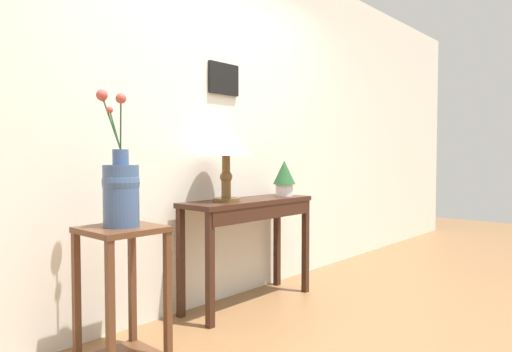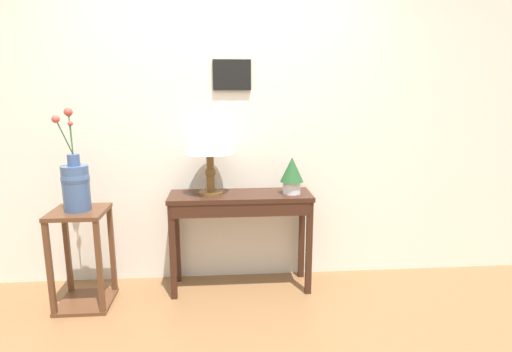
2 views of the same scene
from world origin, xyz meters
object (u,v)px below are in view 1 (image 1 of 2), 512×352
Objects in this scene: flower_vase_tall at (121,187)px; pedestal_stand_left at (122,296)px; potted_plant_on_console at (284,176)px; table_lamp at (226,144)px; console_table at (250,217)px.

pedestal_stand_left is at bearing -42.80° from flower_vase_tall.
table_lamp is at bearing 177.72° from potted_plant_on_console.
console_table is 3.86× the size of potted_plant_on_console.
table_lamp is 0.99m from flower_vase_tall.
pedestal_stand_left is at bearing -172.33° from console_table.
flower_vase_tall is at bearing -169.28° from table_lamp.
potted_plant_on_console reaches higher than console_table.
pedestal_stand_left is (-1.56, -0.15, -0.58)m from potted_plant_on_console.
flower_vase_tall is (-0.94, -0.18, -0.25)m from table_lamp.
flower_vase_tall is at bearing -174.42° from potted_plant_on_console.
flower_vase_tall reaches higher than pedestal_stand_left.
pedestal_stand_left is at bearing -169.21° from table_lamp.
table_lamp is 0.76× the size of flower_vase_tall.
table_lamp is 0.74× the size of pedestal_stand_left.
pedestal_stand_left is (-1.17, -0.16, -0.29)m from console_table.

